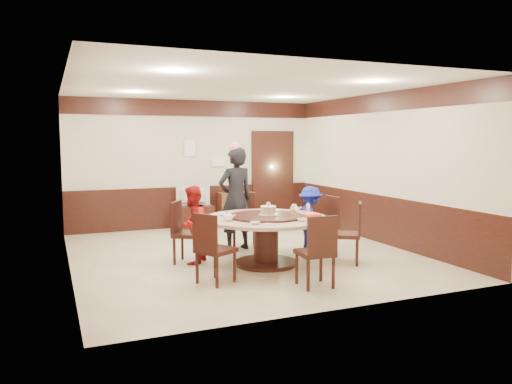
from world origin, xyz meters
name	(u,v)px	position (x,y,z in m)	size (l,w,h in m)	color
room	(243,191)	(0.01, 0.01, 1.08)	(6.00, 6.04, 2.84)	beige
banquet_table	(266,231)	(0.08, -0.80, 0.53)	(1.91, 1.91, 0.78)	black
chair_0	(323,235)	(1.33, -0.39, 0.30)	(0.46, 0.45, 0.97)	black
chair_1	(244,230)	(0.23, 0.53, 0.30)	(0.57, 0.57, 0.97)	black
chair_2	(188,244)	(-1.01, -0.19, 0.30)	(0.61, 0.61, 0.97)	black
chair_3	(215,261)	(-0.97, -1.44, 0.30)	(0.60, 0.60, 0.97)	black
chair_4	(316,264)	(0.21, -2.11, 0.30)	(0.47, 0.48, 0.97)	black
chair_5	(347,244)	(1.30, -1.19, 0.30)	(0.61, 0.61, 0.97)	black
person_standing	(236,199)	(0.03, 0.42, 0.91)	(0.66, 0.43, 1.81)	black
person_red	(192,225)	(-0.94, -0.26, 0.61)	(0.60, 0.46, 1.23)	#A71617
person_blue	(310,220)	(1.11, -0.34, 0.57)	(0.74, 0.43, 1.15)	navy
birthday_cake	(268,210)	(0.13, -0.77, 0.85)	(0.30, 0.30, 0.20)	white
teapot_left	(228,217)	(-0.59, -0.92, 0.81)	(0.17, 0.15, 0.13)	white
teapot_right	(294,209)	(0.68, -0.58, 0.81)	(0.17, 0.15, 0.13)	white
bowl_0	(224,214)	(-0.48, -0.41, 0.77)	(0.16, 0.16, 0.04)	white
bowl_1	(302,220)	(0.40, -1.36, 0.77)	(0.14, 0.14, 0.04)	white
bowl_2	(255,223)	(-0.33, -1.33, 0.77)	(0.14, 0.14, 0.03)	white
bowl_3	(309,215)	(0.76, -0.94, 0.77)	(0.12, 0.12, 0.04)	white
saucer_near	(268,224)	(-0.17, -1.45, 0.76)	(0.18, 0.18, 0.01)	white
saucer_far	(279,211)	(0.53, -0.30, 0.76)	(0.18, 0.18, 0.01)	white
shrimp_platter	(313,217)	(0.67, -1.19, 0.78)	(0.30, 0.20, 0.06)	white
bottle_0	(293,210)	(0.54, -0.80, 0.83)	(0.06, 0.06, 0.16)	white
bottle_1	(308,209)	(0.83, -0.77, 0.83)	(0.06, 0.06, 0.16)	white
tv_stand	(194,217)	(-0.09, 2.75, 0.25)	(0.85, 0.45, 0.50)	black
television	(193,196)	(-0.09, 2.75, 0.71)	(0.74, 0.10, 0.42)	gray
side_cabinet	(236,209)	(0.91, 2.78, 0.38)	(0.80, 0.40, 0.75)	brown
thermos	(238,184)	(0.95, 2.78, 0.94)	(0.15, 0.15, 0.38)	silver
notice_left	(190,148)	(-0.10, 2.96, 1.75)	(0.25, 0.00, 0.35)	white
notice_right	(218,161)	(0.55, 2.96, 1.45)	(0.30, 0.00, 0.22)	white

